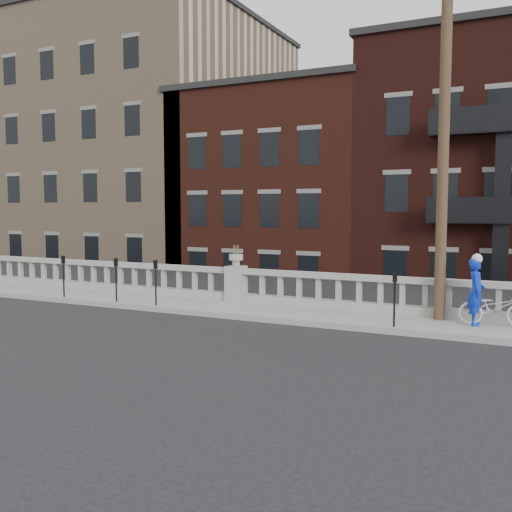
{
  "coord_description": "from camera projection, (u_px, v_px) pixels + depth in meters",
  "views": [
    {
      "loc": [
        8.35,
        -11.73,
        3.05
      ],
      "look_at": [
        1.06,
        3.2,
        1.66
      ],
      "focal_mm": 40.0,
      "sensor_mm": 36.0,
      "label": 1
    }
  ],
  "objects": [
    {
      "name": "planter_pedestal",
      "position": [
        236.0,
        279.0,
        17.88
      ],
      "size": [
        0.55,
        0.55,
        1.76
      ],
      "color": "gray",
      "rests_on": "sidewalk"
    },
    {
      "name": "sidewalk",
      "position": [
        221.0,
        308.0,
        17.09
      ],
      "size": [
        32.0,
        2.2,
        0.15
      ],
      "primitive_type": "cube",
      "color": "gray",
      "rests_on": "ground"
    },
    {
      "name": "bicycle",
      "position": [
        495.0,
        308.0,
        14.11
      ],
      "size": [
        1.75,
        0.84,
        0.88
      ],
      "primitive_type": "imported",
      "rotation": [
        0.0,
        0.0,
        1.72
      ],
      "color": "silver",
      "rests_on": "sidewalk"
    },
    {
      "name": "balustrade",
      "position": [
        236.0,
        285.0,
        17.89
      ],
      "size": [
        28.0,
        0.34,
        1.03
      ],
      "color": "gray",
      "rests_on": "sidewalk"
    },
    {
      "name": "lower_level",
      "position": [
        392.0,
        215.0,
        34.58
      ],
      "size": [
        80.0,
        44.0,
        20.8
      ],
      "color": "#605E59",
      "rests_on": "ground"
    },
    {
      "name": "utility_pole",
      "position": [
        444.0,
        122.0,
        14.49
      ],
      "size": [
        1.6,
        0.28,
        10.0
      ],
      "color": "#422D1E",
      "rests_on": "sidewalk"
    },
    {
      "name": "parking_meter_b",
      "position": [
        116.0,
        275.0,
        17.68
      ],
      "size": [
        0.1,
        0.09,
        1.36
      ],
      "color": "black",
      "rests_on": "sidewalk"
    },
    {
      "name": "ground",
      "position": [
        163.0,
        329.0,
        14.41
      ],
      "size": [
        120.0,
        120.0,
        0.0
      ],
      "primitive_type": "plane",
      "color": "black",
      "rests_on": "ground"
    },
    {
      "name": "parking_meter_d",
      "position": [
        395.0,
        293.0,
        13.92
      ],
      "size": [
        0.1,
        0.09,
        1.36
      ],
      "color": "black",
      "rests_on": "sidewalk"
    },
    {
      "name": "parking_meter_a",
      "position": [
        63.0,
        271.0,
        18.63
      ],
      "size": [
        0.1,
        0.09,
        1.36
      ],
      "color": "black",
      "rests_on": "sidewalk"
    },
    {
      "name": "cyclist",
      "position": [
        476.0,
        292.0,
        14.15
      ],
      "size": [
        0.47,
        0.65,
        1.68
      ],
      "primitive_type": "imported",
      "rotation": [
        0.0,
        0.0,
        1.69
      ],
      "color": "#0D2AC7",
      "rests_on": "sidewalk"
    },
    {
      "name": "parking_meter_c",
      "position": [
        156.0,
        277.0,
        17.02
      ],
      "size": [
        0.1,
        0.09,
        1.36
      ],
      "color": "black",
      "rests_on": "sidewalk"
    }
  ]
}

